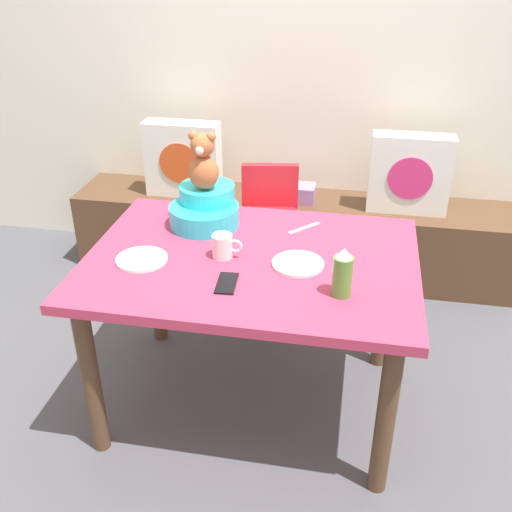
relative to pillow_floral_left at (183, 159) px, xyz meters
name	(u,v)px	position (x,y,z in m)	size (l,w,h in m)	color
ground_plane	(252,400)	(0.64, -1.20, -0.68)	(8.00, 8.00, 0.00)	#4C4C51
back_wall	(301,44)	(0.64, 0.29, 0.62)	(4.40, 0.10, 2.60)	silver
window_bench	(289,235)	(0.64, 0.02, -0.45)	(2.60, 0.44, 0.46)	brown
pillow_floral_left	(183,159)	(0.00, 0.00, 0.00)	(0.44, 0.15, 0.44)	white
pillow_floral_right	(410,174)	(1.30, 0.00, 0.00)	(0.44, 0.15, 0.44)	white
book_stack	(298,193)	(0.68, 0.02, -0.17)	(0.20, 0.14, 0.10)	#A279BD
dining_table	(251,279)	(0.64, -1.20, -0.04)	(1.29, 0.93, 0.74)	#B73351
highchair	(269,221)	(0.59, -0.42, -0.16)	(0.37, 0.49, 0.79)	red
infant_seat_teal	(205,208)	(0.39, -0.93, 0.13)	(0.30, 0.33, 0.16)	#28C4CD
teddy_bear	(203,163)	(0.39, -0.93, 0.34)	(0.13, 0.12, 0.25)	#AA6036
ketchup_bottle	(343,273)	(1.00, -1.41, 0.15)	(0.07, 0.07, 0.18)	#4C8C33
coffee_mug	(223,246)	(0.53, -1.21, 0.11)	(0.12, 0.08, 0.09)	silver
dinner_plate_near	(142,259)	(0.23, -1.30, 0.07)	(0.20, 0.20, 0.01)	white
dinner_plate_far	(298,264)	(0.83, -1.23, 0.07)	(0.20, 0.20, 0.01)	white
cell_phone	(227,283)	(0.59, -1.41, 0.06)	(0.07, 0.14, 0.01)	black
table_fork	(304,228)	(0.82, -0.91, 0.06)	(0.02, 0.17, 0.01)	silver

